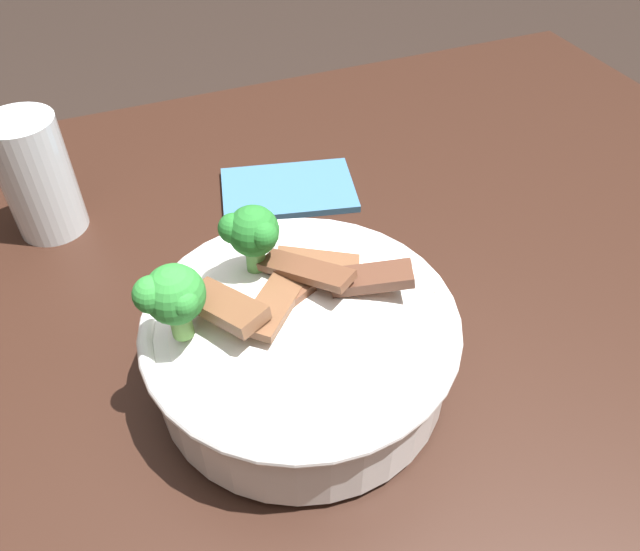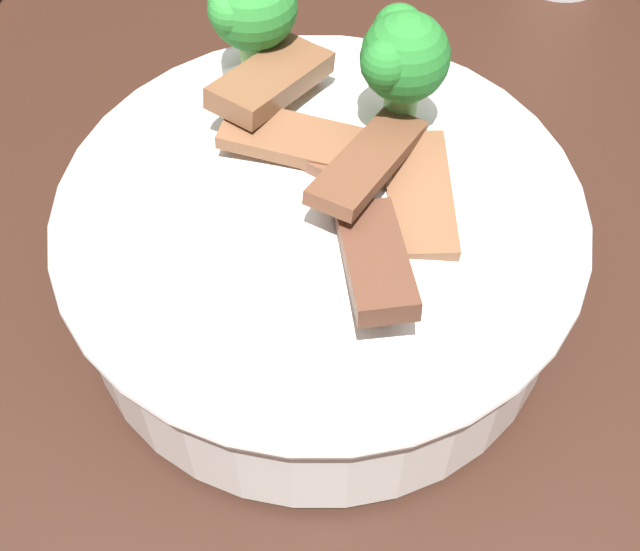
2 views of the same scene
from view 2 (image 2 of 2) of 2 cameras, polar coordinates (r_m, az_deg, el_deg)
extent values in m
cube|color=black|center=(0.44, 4.11, -7.03)|extent=(1.21, 1.03, 0.04)
cube|color=black|center=(1.20, 8.27, 11.52)|extent=(0.07, 0.07, 0.77)
cylinder|color=white|center=(0.44, -0.01, -1.38)|extent=(0.09, 0.09, 0.01)
cylinder|color=white|center=(0.41, -0.01, 1.51)|extent=(0.23, 0.23, 0.06)
torus|color=white|center=(0.39, -0.01, 4.42)|extent=(0.24, 0.24, 0.01)
ellipsoid|color=white|center=(0.40, -0.01, 3.30)|extent=(0.21, 0.21, 0.07)
cube|color=#563323|center=(0.33, 3.71, 1.10)|extent=(0.07, 0.04, 0.02)
cube|color=brown|center=(0.40, -3.25, 12.95)|extent=(0.06, 0.07, 0.02)
cube|color=brown|center=(0.38, -0.22, 7.77)|extent=(0.05, 0.04, 0.01)
cube|color=brown|center=(0.38, -0.71, 8.88)|extent=(0.07, 0.08, 0.01)
cube|color=brown|center=(0.36, 3.30, 7.67)|extent=(0.06, 0.08, 0.02)
cube|color=brown|center=(0.37, 6.62, 5.45)|extent=(0.07, 0.05, 0.01)
cylinder|color=#6BA84C|center=(0.43, -4.17, 14.73)|extent=(0.02, 0.02, 0.03)
sphere|color=#2D8433|center=(0.42, -4.40, 17.64)|extent=(0.04, 0.04, 0.04)
sphere|color=#2D8433|center=(0.41, -5.98, 17.14)|extent=(0.02, 0.02, 0.02)
cylinder|color=#5B9947|center=(0.40, 5.38, 11.18)|extent=(0.02, 0.02, 0.03)
sphere|color=#237028|center=(0.38, 5.71, 14.32)|extent=(0.04, 0.04, 0.04)
sphere|color=#237028|center=(0.39, 5.29, 16.00)|extent=(0.02, 0.02, 0.02)
sphere|color=#237028|center=(0.37, 4.38, 13.92)|extent=(0.02, 0.02, 0.02)
camera|label=1|loc=(0.38, -75.18, 31.88)|focal=34.39mm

